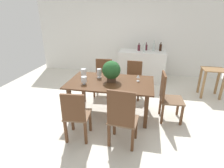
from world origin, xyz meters
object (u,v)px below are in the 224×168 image
object	(u,v)px
wine_bottle_dark	(139,48)
wine_bottle_tall	(146,47)
kitchen_counter	(142,66)
crystal_vase_left	(99,73)
crystal_vase_center_near	(84,79)
chair_far_right	(134,77)
flower_centerpiece	(111,71)
wine_glass	(138,76)
wine_bottle_amber	(154,47)
chair_far_left	(103,75)
dining_table	(111,86)
chair_near_left	(76,114)
chair_near_right	(122,116)
wine_bottle_green	(144,48)
crystal_vase_right	(84,72)
wine_bottle_clear	(161,47)
chair_foot_end	(167,95)
side_table	(212,77)

from	to	relation	value
wine_bottle_dark	wine_bottle_tall	world-z (taller)	wine_bottle_tall
wine_bottle_tall	kitchen_counter	bearing A→B (deg)	-118.62
crystal_vase_left	crystal_vase_center_near	bearing A→B (deg)	-116.02
chair_far_right	flower_centerpiece	xyz separation A→B (m)	(-0.39, -0.96, 0.47)
wine_glass	wine_bottle_amber	size ratio (longest dim) A/B	0.44
crystal_vase_center_near	wine_bottle_dark	world-z (taller)	wine_bottle_dark
crystal_vase_left	crystal_vase_center_near	world-z (taller)	crystal_vase_left
chair_far_left	chair_far_right	size ratio (longest dim) A/B	1.01
dining_table	crystal_vase_center_near	distance (m)	0.58
flower_centerpiece	wine_bottle_dark	xyz separation A→B (m)	(0.42, 2.23, 0.07)
chair_near_left	crystal_vase_center_near	xyz separation A→B (m)	(-0.11, 0.77, 0.33)
chair_near_right	wine_glass	distance (m)	1.19
dining_table	chair_near_right	distance (m)	1.07
wine_bottle_green	flower_centerpiece	bearing A→B (deg)	-106.20
flower_centerpiece	wine_glass	world-z (taller)	flower_centerpiece
crystal_vase_right	wine_bottle_green	xyz separation A→B (m)	(1.24, 1.89, 0.22)
flower_centerpiece	kitchen_counter	world-z (taller)	flower_centerpiece
wine_bottle_amber	crystal_vase_center_near	bearing A→B (deg)	-118.85
crystal_vase_center_near	wine_bottle_clear	world-z (taller)	wine_bottle_clear
chair_near_right	wine_bottle_clear	bearing A→B (deg)	-96.56
wine_bottle_amber	wine_glass	bearing A→B (deg)	-98.80
crystal_vase_left	wine_bottle_dark	size ratio (longest dim) A/B	0.85
dining_table	crystal_vase_right	world-z (taller)	crystal_vase_right
chair_foot_end	crystal_vase_right	distance (m)	1.83
chair_foot_end	chair_far_left	distance (m)	1.85
wine_bottle_green	wine_glass	bearing A→B (deg)	-91.37
chair_far_left	flower_centerpiece	distance (m)	1.15
kitchen_counter	wine_bottle_clear	distance (m)	0.81
kitchen_counter	chair_far_right	bearing A→B (deg)	-97.52
chair_near_left	flower_centerpiece	world-z (taller)	flower_centerpiece
crystal_vase_center_near	wine_bottle_clear	xyz separation A→B (m)	(1.59, 2.58, 0.22)
wine_bottle_green	chair_far_right	bearing A→B (deg)	-100.58
chair_far_left	side_table	distance (m)	2.81
flower_centerpiece	wine_bottle_green	world-z (taller)	wine_bottle_green
chair_far_left	crystal_vase_left	distance (m)	0.88
kitchen_counter	flower_centerpiece	bearing A→B (deg)	-104.24
chair_near_right	crystal_vase_left	distance (m)	1.40
chair_foot_end	chair_far_right	distance (m)	1.25
chair_near_right	crystal_vase_center_near	size ratio (longest dim) A/B	6.71
chair_near_left	chair_far_left	bearing A→B (deg)	-95.08
wine_glass	flower_centerpiece	bearing A→B (deg)	-167.61
crystal_vase_left	wine_bottle_amber	world-z (taller)	wine_bottle_amber
wine_bottle_clear	side_table	xyz separation A→B (m)	(1.29, -1.01, -0.53)
wine_bottle_clear	chair_foot_end	bearing A→B (deg)	-88.58
chair_foot_end	chair_far_right	xyz separation A→B (m)	(-0.75, 1.00, -0.04)
wine_bottle_tall	dining_table	bearing A→B (deg)	-105.51
wine_bottle_dark	wine_bottle_amber	bearing A→B (deg)	3.37
wine_bottle_dark	side_table	world-z (taller)	wine_bottle_dark
wine_bottle_green	wine_bottle_clear	bearing A→B (deg)	31.44
wine_bottle_dark	side_table	bearing A→B (deg)	-24.97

